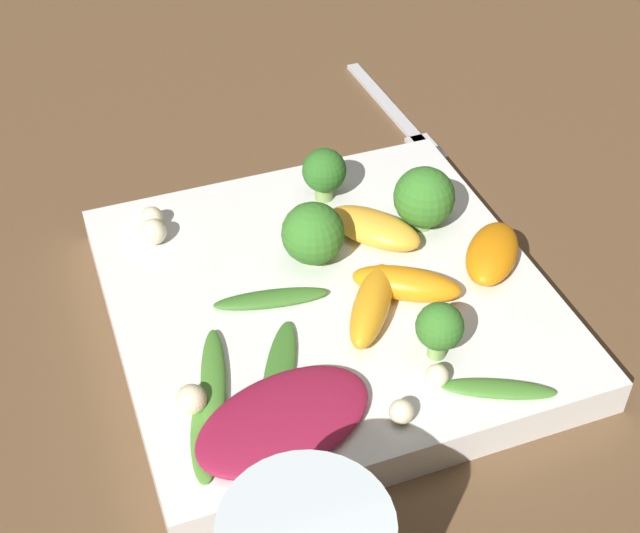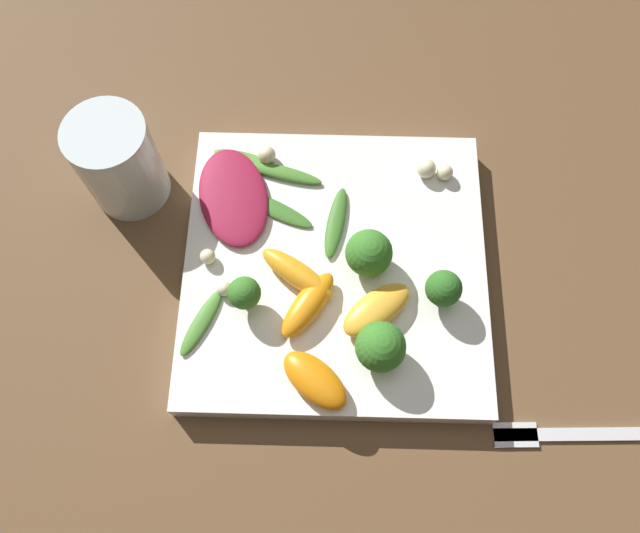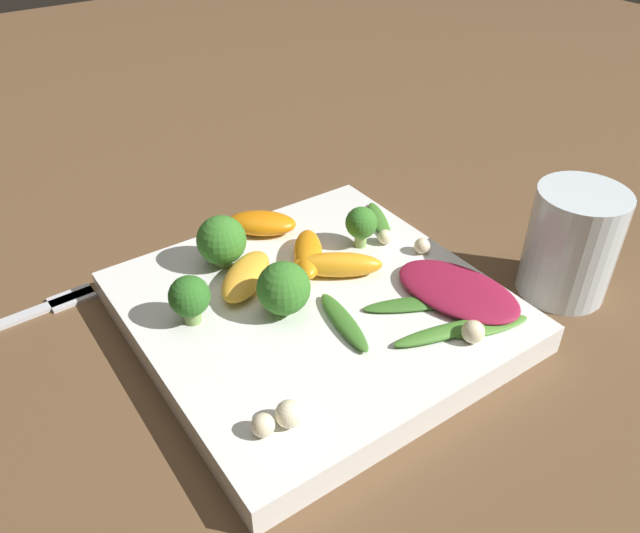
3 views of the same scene
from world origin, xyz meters
TOP-DOWN VIEW (x-y plane):
  - ground_plane at (0.00, 0.00)m, footprint 2.40×2.40m
  - plate at (0.00, 0.00)m, footprint 0.28×0.28m
  - drinking_glass at (-0.09, -0.20)m, footprint 0.08×0.08m
  - fork at (0.14, 0.20)m, footprint 0.02×0.17m
  - radicchio_leaf_0 at (-0.06, -0.10)m, footprint 0.12×0.09m
  - orange_segment_0 at (0.04, -0.02)m, footprint 0.07×0.06m
  - orange_segment_1 at (0.02, -0.03)m, footprint 0.06×0.08m
  - orange_segment_2 at (0.05, 0.04)m, footprint 0.07×0.07m
  - orange_segment_3 at (0.11, -0.02)m, footprint 0.07×0.07m
  - broccoli_floret_0 at (0.08, 0.04)m, footprint 0.04×0.04m
  - broccoli_floret_1 at (0.03, 0.09)m, footprint 0.03×0.03m
  - broccoli_floret_2 at (0.04, -0.08)m, footprint 0.03×0.03m
  - broccoli_floret_3 at (0.00, 0.03)m, footprint 0.04×0.04m
  - arugula_sprig_0 at (-0.09, -0.06)m, footprint 0.04×0.09m
  - arugula_sprig_1 at (-0.11, -0.09)m, footprint 0.03×0.07m
  - arugula_sprig_2 at (0.06, -0.12)m, footprint 0.07×0.04m
  - arugula_sprig_3 at (-0.05, -0.06)m, footprint 0.05×0.09m
  - arugula_sprig_4 at (-0.04, 0.00)m, footprint 0.08×0.03m
  - macadamia_nut_0 at (-0.11, -0.07)m, footprint 0.02×0.02m
  - macadamia_nut_1 at (-0.00, -0.12)m, footprint 0.01×0.01m
  - macadamia_nut_2 at (-0.09, 0.10)m, footprint 0.02×0.02m
  - macadamia_nut_3 at (0.03, -0.10)m, footprint 0.01×0.01m
  - macadamia_nut_4 at (-0.10, 0.09)m, footprint 0.02×0.02m

SIDE VIEW (x-z plane):
  - ground_plane at x=0.00m, z-range 0.00..0.00m
  - fork at x=0.14m, z-range 0.00..0.01m
  - plate at x=0.00m, z-range 0.00..0.03m
  - arugula_sprig_1 at x=-0.11m, z-range 0.03..0.03m
  - arugula_sprig_3 at x=-0.05m, z-range 0.03..0.03m
  - arugula_sprig_2 at x=0.06m, z-range 0.03..0.03m
  - arugula_sprig_0 at x=-0.09m, z-range 0.03..0.03m
  - arugula_sprig_4 at x=-0.04m, z-range 0.03..0.03m
  - radicchio_leaf_0 at x=-0.06m, z-range 0.03..0.04m
  - macadamia_nut_3 at x=0.03m, z-range 0.03..0.04m
  - macadamia_nut_1 at x=0.00m, z-range 0.03..0.04m
  - macadamia_nut_2 at x=-0.09m, z-range 0.03..0.04m
  - macadamia_nut_0 at x=-0.11m, z-range 0.03..0.04m
  - macadamia_nut_4 at x=-0.10m, z-range 0.03..0.04m
  - orange_segment_2 at x=0.05m, z-range 0.03..0.04m
  - orange_segment_3 at x=0.11m, z-range 0.03..0.05m
  - orange_segment_0 at x=0.04m, z-range 0.03..0.05m
  - orange_segment_1 at x=0.02m, z-range 0.03..0.05m
  - broccoli_floret_2 at x=0.04m, z-range 0.03..0.07m
  - broccoli_floret_1 at x=0.03m, z-range 0.03..0.07m
  - broccoli_floret_3 at x=0.00m, z-range 0.03..0.07m
  - drinking_glass at x=-0.09m, z-range 0.00..0.10m
  - broccoli_floret_0 at x=0.08m, z-range 0.03..0.07m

